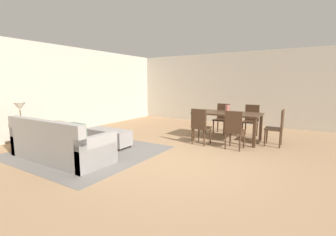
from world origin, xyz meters
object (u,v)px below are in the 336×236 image
(ottoman_table, at_px, (108,137))
(dining_chair_far_left, at_px, (222,117))
(couch, at_px, (59,145))
(dining_chair_near_right, at_px, (234,128))
(vase_centerpiece, at_px, (227,109))
(side_table, at_px, (22,130))
(dining_chair_head_east, at_px, (278,126))
(dining_table, at_px, (227,116))
(table_lamp, at_px, (20,107))
(dining_chair_near_left, at_px, (200,125))
(dining_chair_far_right, at_px, (251,118))

(ottoman_table, distance_m, dining_chair_far_left, 3.53)
(couch, xyz_separation_m, dining_chair_near_right, (2.84, 2.59, 0.22))
(couch, relative_size, vase_centerpiece, 11.16)
(side_table, xyz_separation_m, dining_chair_head_east, (5.11, 3.43, 0.06))
(dining_table, xyz_separation_m, vase_centerpiece, (-0.01, 0.04, 0.19))
(dining_chair_near_right, bearing_deg, dining_table, 117.81)
(table_lamp, xyz_separation_m, dining_chair_far_left, (3.43, 4.22, -0.48))
(dining_chair_near_right, height_order, dining_chair_far_left, same)
(side_table, relative_size, vase_centerpiece, 2.88)
(ottoman_table, distance_m, dining_table, 3.19)
(couch, relative_size, ottoman_table, 1.93)
(side_table, bearing_deg, dining_chair_far_left, 50.95)
(side_table, bearing_deg, dining_chair_near_right, 31.07)
(dining_chair_far_left, height_order, dining_chair_head_east, same)
(dining_chair_near_left, relative_size, dining_chair_far_right, 1.00)
(ottoman_table, xyz_separation_m, side_table, (-1.55, -1.25, 0.22))
(dining_chair_far_left, bearing_deg, side_table, -129.05)
(vase_centerpiece, bearing_deg, dining_chair_far_left, 117.72)
(couch, relative_size, dining_table, 1.30)
(dining_chair_head_east, bearing_deg, dining_chair_far_right, 133.42)
(couch, xyz_separation_m, dining_chair_near_left, (1.97, 2.58, 0.22))
(dining_chair_near_right, distance_m, dining_chair_far_right, 1.72)
(couch, xyz_separation_m, table_lamp, (-1.44, 0.01, 0.70))
(ottoman_table, relative_size, dining_chair_near_left, 1.28)
(table_lamp, xyz_separation_m, dining_chair_head_east, (5.11, 3.43, -0.48))
(ottoman_table, height_order, table_lamp, table_lamp)
(dining_table, height_order, dining_chair_far_right, dining_chair_far_right)
(table_lamp, bearing_deg, dining_chair_head_east, 33.90)
(side_table, distance_m, dining_chair_far_left, 5.44)
(dining_chair_near_left, relative_size, dining_chair_near_right, 1.00)
(dining_chair_near_left, xyz_separation_m, dining_chair_far_left, (0.01, 1.65, 0.00))
(vase_centerpiece, bearing_deg, couch, -124.38)
(couch, bearing_deg, side_table, 179.65)
(ottoman_table, height_order, vase_centerpiece, vase_centerpiece)
(dining_chair_far_left, distance_m, vase_centerpiece, 0.92)
(table_lamp, height_order, vase_centerpiece, table_lamp)
(side_table, bearing_deg, dining_chair_near_left, 37.01)
(couch, height_order, dining_chair_near_left, dining_chair_near_left)
(side_table, relative_size, dining_chair_head_east, 0.64)
(couch, height_order, dining_chair_near_right, dining_chair_near_right)
(table_lamp, height_order, dining_chair_near_left, table_lamp)
(couch, bearing_deg, dining_chair_far_left, 64.90)
(dining_chair_head_east, bearing_deg, vase_centerpiece, 178.28)
(couch, height_order, table_lamp, table_lamp)
(dining_chair_near_right, xyz_separation_m, dining_chair_head_east, (0.83, 0.85, 0.00))
(side_table, height_order, dining_chair_far_left, dining_chair_far_left)
(table_lamp, height_order, dining_chair_near_right, table_lamp)
(dining_chair_near_right, bearing_deg, table_lamp, -148.93)
(dining_chair_near_right, relative_size, dining_chair_far_right, 1.00)
(side_table, bearing_deg, ottoman_table, 38.82)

